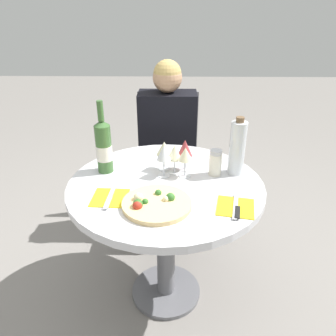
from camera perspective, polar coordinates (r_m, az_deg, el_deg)
name	(u,v)px	position (r m, az deg, el deg)	size (l,w,h in m)	color
ground_plane	(166,292)	(1.98, -0.34, -20.76)	(12.00, 12.00, 0.00)	gray
dining_table	(166,206)	(1.60, -0.40, -6.58)	(0.91, 0.91, 0.71)	slate
chair_behind_diner	(168,162)	(2.35, -0.05, 1.01)	(0.42, 0.42, 0.92)	slate
seated_diner	(167,161)	(2.18, -0.13, 1.17)	(0.37, 0.42, 1.16)	black
pizza_large	(155,203)	(1.35, -2.21, -6.16)	(0.29, 0.29, 0.05)	#E5C17F
wine_bottle	(104,146)	(1.61, -11.13, 3.70)	(0.08, 0.08, 0.36)	#38602D
tall_carafe	(237,148)	(1.59, 11.98, 3.45)	(0.08, 0.08, 0.29)	silver
sugar_shaker	(215,163)	(1.58, 8.23, 0.92)	(0.06, 0.06, 0.13)	silver
wine_glass_back_right	(185,148)	(1.60, 2.97, 3.44)	(0.07, 0.07, 0.16)	silver
wine_glass_front_right	(185,155)	(1.54, 3.04, 2.31)	(0.07, 0.07, 0.15)	silver
wine_glass_center	(175,153)	(1.57, 1.15, 2.63)	(0.07, 0.07, 0.14)	silver
wine_glass_front_left	(164,154)	(1.53, -0.74, 2.50)	(0.07, 0.07, 0.16)	silver
wine_glass_back_left	(164,149)	(1.60, -0.66, 3.36)	(0.08, 0.08, 0.15)	silver
place_setting_left	(110,198)	(1.43, -10.10, -5.14)	(0.16, 0.19, 0.01)	yellow
place_setting_right	(236,207)	(1.37, 11.68, -6.70)	(0.18, 0.19, 0.01)	yellow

